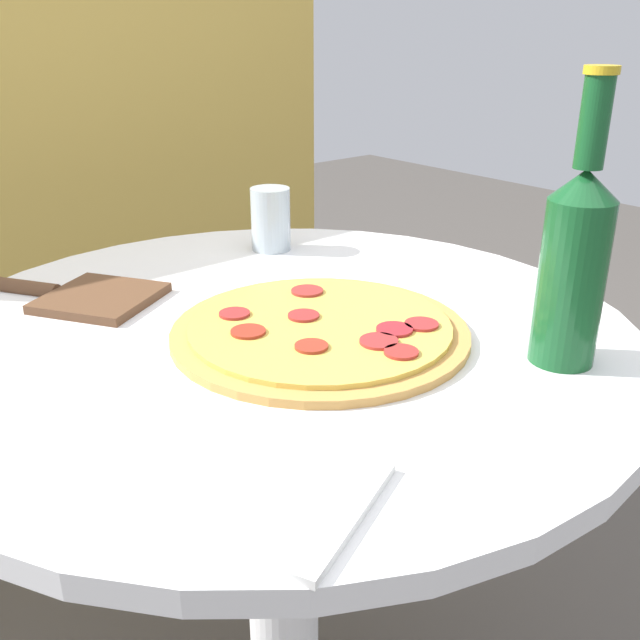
% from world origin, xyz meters
% --- Properties ---
extents(table, '(0.87, 0.87, 0.77)m').
position_xyz_m(table, '(0.00, 0.00, 0.57)').
color(table, white).
rests_on(table, ground_plane).
extents(fence_panel, '(1.49, 0.04, 1.49)m').
position_xyz_m(fence_panel, '(0.00, 0.85, 0.74)').
color(fence_panel, gold).
rests_on(fence_panel, ground_plane).
extents(pizza, '(0.35, 0.35, 0.02)m').
position_xyz_m(pizza, '(0.02, -0.06, 0.78)').
color(pizza, '#C68E47').
rests_on(pizza, table).
extents(beer_bottle, '(0.07, 0.07, 0.30)m').
position_xyz_m(beer_bottle, '(0.18, -0.27, 0.89)').
color(beer_bottle, '#144C23').
rests_on(beer_bottle, table).
extents(pizza_paddle, '(0.20, 0.26, 0.02)m').
position_xyz_m(pizza_paddle, '(-0.14, 0.23, 0.78)').
color(pizza_paddle, brown).
rests_on(pizza_paddle, table).
extents(drinking_glass, '(0.06, 0.06, 0.10)m').
position_xyz_m(drinking_glass, '(0.18, 0.26, 0.82)').
color(drinking_glass, '#ADBCC6').
rests_on(drinking_glass, table).
extents(napkin, '(0.17, 0.14, 0.01)m').
position_xyz_m(napkin, '(-0.19, -0.30, 0.77)').
color(napkin, white).
rests_on(napkin, table).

